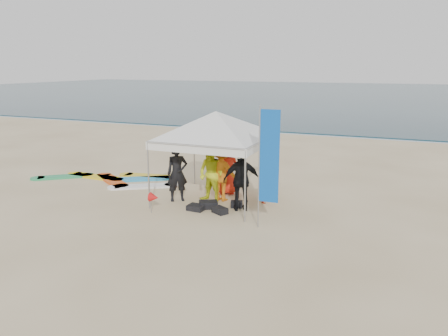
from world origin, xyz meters
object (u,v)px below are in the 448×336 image
object	(u,v)px
person_seated	(265,190)
surfboard_spread	(119,179)
canopy_tent	(216,112)
person_orange_a	(222,172)
person_orange_b	(227,169)
person_yellow	(211,174)
marker_pennant	(154,197)
feather_flag	(268,158)
person_black_b	(242,180)
person_black_a	(177,173)

from	to	relation	value
person_seated	surfboard_spread	distance (m)	6.07
canopy_tent	surfboard_spread	world-z (taller)	canopy_tent
person_orange_a	person_orange_b	world-z (taller)	person_orange_a
person_yellow	marker_pennant	xyz separation A→B (m)	(-1.09, -1.68, -0.43)
person_orange_a	feather_flag	size ratio (longest dim) A/B	0.57
surfboard_spread	person_seated	bearing A→B (deg)	-4.89
person_black_b	surfboard_spread	size ratio (longest dim) A/B	0.34
person_yellow	feather_flag	distance (m)	3.00
person_orange_b	person_black_a	bearing A→B (deg)	17.91
person_black_a	person_yellow	distance (m)	1.11
person_orange_b	marker_pennant	bearing A→B (deg)	35.56
person_yellow	person_orange_a	bearing A→B (deg)	67.40
person_black_b	canopy_tent	bearing A→B (deg)	-54.68
person_black_a	marker_pennant	size ratio (longest dim) A/B	2.88
feather_flag	person_seated	bearing A→B (deg)	108.51
person_yellow	marker_pennant	bearing A→B (deg)	-108.81
person_yellow	person_seated	distance (m)	1.80
person_seated	person_black_a	bearing A→B (deg)	117.57
person_black_a	person_black_b	size ratio (longest dim) A/B	0.97
person_black_b	surfboard_spread	distance (m)	5.89
person_orange_b	marker_pennant	distance (m)	3.01
person_black_a	person_orange_b	bearing A→B (deg)	9.92
person_orange_a	person_orange_b	size ratio (longest dim) A/B	1.08
person_black_a	person_seated	distance (m)	2.88
person_black_b	person_orange_b	size ratio (longest dim) A/B	1.08
person_orange_a	canopy_tent	xyz separation A→B (m)	(-0.17, -0.08, 1.95)
marker_pennant	feather_flag	bearing A→B (deg)	1.91
person_orange_a	surfboard_spread	xyz separation A→B (m)	(-4.66, 0.82, -0.91)
person_yellow	marker_pennant	distance (m)	2.05
person_yellow	surfboard_spread	distance (m)	4.65
person_seated	canopy_tent	distance (m)	2.94
person_orange_b	person_seated	bearing A→B (deg)	133.44
person_black_b	person_orange_b	bearing A→B (deg)	-78.36
person_black_a	surfboard_spread	xyz separation A→B (m)	(-3.35, 1.42, -0.88)
person_orange_a	person_black_b	world-z (taller)	person_orange_a
canopy_tent	feather_flag	bearing A→B (deg)	-38.31
person_orange_a	person_seated	size ratio (longest dim) A/B	2.27
surfboard_spread	person_black_a	bearing A→B (deg)	-22.99
person_black_b	person_seated	bearing A→B (deg)	-137.47
surfboard_spread	feather_flag	bearing A→B (deg)	-21.76
person_seated	marker_pennant	bearing A→B (deg)	139.26
person_black_b	feather_flag	distance (m)	1.92
surfboard_spread	person_orange_b	bearing A→B (deg)	-1.10
person_seated	surfboard_spread	xyz separation A→B (m)	(-6.04, 0.52, -0.38)
person_yellow	canopy_tent	distance (m)	1.99
person_yellow	person_black_b	xyz separation A→B (m)	(1.19, -0.40, 0.02)
person_black_b	surfboard_spread	world-z (taller)	person_black_b
canopy_tent	person_orange_b	bearing A→B (deg)	87.10
surfboard_spread	person_orange_a	bearing A→B (deg)	-10.02
person_black_b	marker_pennant	bearing A→B (deg)	4.28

